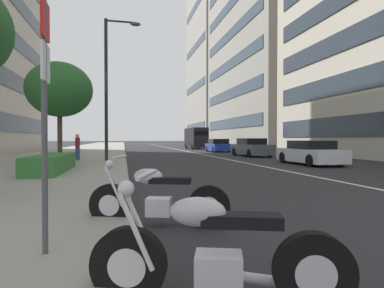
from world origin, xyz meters
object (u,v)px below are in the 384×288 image
at_px(car_approaching_light, 310,153).
at_px(car_following_behind, 251,148).
at_px(delivery_van_ahead, 196,138).
at_px(pedestrian_on_plaza, 78,147).
at_px(street_tree_mid_sidewalk, 60,90).
at_px(motorcycle_far_end_row, 216,257).
at_px(street_lamp_with_banners, 111,77).
at_px(motorcycle_by_sign_pole, 157,200).
at_px(parking_sign_by_curb, 45,93).
at_px(car_lead_in_lane, 218,146).

distance_m(car_approaching_light, car_following_behind, 8.18).
distance_m(car_approaching_light, delivery_van_ahead, 26.66).
bearing_deg(pedestrian_on_plaza, car_approaching_light, -26.72).
bearing_deg(street_tree_mid_sidewalk, motorcycle_far_end_row, -164.67).
bearing_deg(motorcycle_far_end_row, car_approaching_light, -107.86).
height_order(street_tree_mid_sidewalk, pedestrian_on_plaza, street_tree_mid_sidewalk).
bearing_deg(motorcycle_far_end_row, street_tree_mid_sidewalk, -56.74).
xyz_separation_m(delivery_van_ahead, street_lamp_with_banners, (-23.49, 10.34, 3.36)).
bearing_deg(street_lamp_with_banners, street_tree_mid_sidewalk, 133.19).
distance_m(motorcycle_by_sign_pole, parking_sign_by_curb, 2.35).
bearing_deg(car_approaching_light, street_lamp_with_banners, 73.90).
bearing_deg(car_approaching_light, street_tree_mid_sidewalk, 86.28).
relative_size(motorcycle_far_end_row, street_lamp_with_banners, 0.26).
height_order(street_lamp_with_banners, street_tree_mid_sidewalk, street_lamp_with_banners).
distance_m(parking_sign_by_curb, street_lamp_with_banners, 14.85).
xyz_separation_m(motorcycle_by_sign_pole, street_tree_mid_sidewalk, (11.08, 3.49, 3.29)).
bearing_deg(pedestrian_on_plaza, motorcycle_far_end_row, -87.39).
height_order(car_lead_in_lane, street_tree_mid_sidewalk, street_tree_mid_sidewalk).
bearing_deg(delivery_van_ahead, car_lead_in_lane, 178.84).
xyz_separation_m(car_following_behind, street_lamp_with_banners, (-5.03, 10.57, 4.21)).
relative_size(motorcycle_far_end_row, motorcycle_by_sign_pole, 0.96).
xyz_separation_m(motorcycle_far_end_row, parking_sign_by_curb, (1.15, 1.54, 1.44)).
bearing_deg(street_lamp_with_banners, motorcycle_by_sign_pole, -174.90).
xyz_separation_m(motorcycle_by_sign_pole, car_following_behind, (18.28, -9.39, 0.24)).
xyz_separation_m(car_following_behind, car_lead_in_lane, (8.39, 0.19, -0.01)).
bearing_deg(motorcycle_by_sign_pole, street_lamp_with_banners, -66.85).
bearing_deg(parking_sign_by_curb, street_tree_mid_sidewalk, 9.92).
distance_m(car_following_behind, pedestrian_on_plaza, 13.18).
xyz_separation_m(car_approaching_light, street_lamp_with_banners, (3.15, 10.44, 4.26)).
bearing_deg(car_lead_in_lane, street_tree_mid_sidewalk, 143.40).
height_order(motorcycle_by_sign_pole, pedestrian_on_plaza, pedestrian_on_plaza).
distance_m(motorcycle_by_sign_pole, car_following_behind, 20.55).
bearing_deg(car_approaching_light, parking_sign_by_curb, 137.77).
height_order(motorcycle_far_end_row, car_approaching_light, car_approaching_light).
distance_m(car_approaching_light, car_lead_in_lane, 16.57).
bearing_deg(pedestrian_on_plaza, parking_sign_by_curb, -92.15).
height_order(car_lead_in_lane, pedestrian_on_plaza, pedestrian_on_plaza).
height_order(motorcycle_far_end_row, car_lead_in_lane, car_lead_in_lane).
bearing_deg(street_tree_mid_sidewalk, car_lead_in_lane, -39.16).
bearing_deg(street_tree_mid_sidewalk, car_following_behind, -60.79).
xyz_separation_m(car_lead_in_lane, street_lamp_with_banners, (-13.42, 10.38, 4.21)).
xyz_separation_m(car_following_behind, delivery_van_ahead, (18.46, 0.23, 0.85)).
distance_m(car_approaching_light, parking_sign_by_curb, 15.61).
xyz_separation_m(car_following_behind, street_tree_mid_sidewalk, (-7.20, 12.88, 3.06)).
bearing_deg(car_following_behind, car_approaching_light, 176.86).
bearing_deg(motorcycle_far_end_row, pedestrian_on_plaza, -60.71).
distance_m(motorcycle_by_sign_pole, car_lead_in_lane, 28.21).
relative_size(delivery_van_ahead, parking_sign_by_curb, 2.06).
distance_m(motorcycle_by_sign_pole, delivery_van_ahead, 37.88).
height_order(motorcycle_by_sign_pole, parking_sign_by_curb, parking_sign_by_curb).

